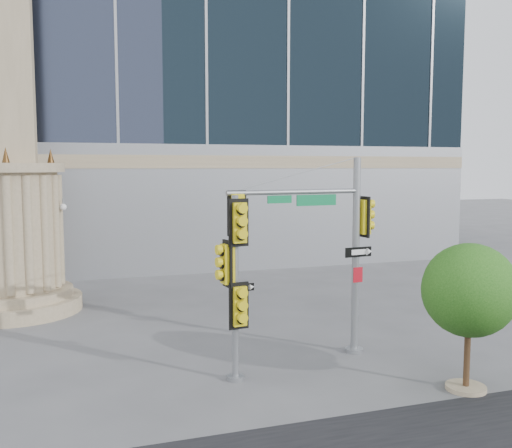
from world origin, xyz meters
name	(u,v)px	position (x,y,z in m)	size (l,w,h in m)	color
ground	(266,385)	(0.00, 0.00, 0.00)	(120.00, 120.00, 0.00)	#545456
monument	(9,151)	(-6.00, 9.00, 5.52)	(4.40, 4.40, 16.60)	gray
main_signal_pole	(325,235)	(2.10, 1.39, 3.24)	(4.06, 0.73, 5.22)	slate
secondary_signal_pole	(235,274)	(-0.61, 0.42, 2.55)	(0.78, 0.57, 4.34)	slate
street_tree	(470,294)	(4.20, -1.65, 2.18)	(2.13, 2.08, 3.32)	gray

